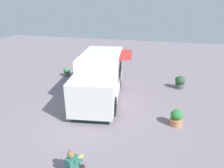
{
  "coord_description": "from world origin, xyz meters",
  "views": [
    {
      "loc": [
        7.87,
        3.4,
        4.81
      ],
      "look_at": [
        -0.91,
        0.99,
        1.16
      ],
      "focal_mm": 32.67,
      "sensor_mm": 36.0,
      "label": 1
    }
  ],
  "objects_px": {
    "food_truck": "(100,78)",
    "person_customer": "(73,165)",
    "planter_flowering_near": "(67,72)",
    "planter_flowering_side": "(176,118)",
    "planter_flowering_far": "(180,82)"
  },
  "relations": [
    {
      "from": "planter_flowering_far",
      "to": "planter_flowering_near",
      "type": "bearing_deg",
      "value": -91.38
    },
    {
      "from": "person_customer",
      "to": "planter_flowering_side",
      "type": "distance_m",
      "value": 4.67
    },
    {
      "from": "planter_flowering_near",
      "to": "planter_flowering_side",
      "type": "height_order",
      "value": "planter_flowering_side"
    },
    {
      "from": "person_customer",
      "to": "planter_flowering_side",
      "type": "bearing_deg",
      "value": 139.69
    },
    {
      "from": "planter_flowering_near",
      "to": "planter_flowering_side",
      "type": "xyz_separation_m",
      "value": [
        4.38,
        7.27,
        0.03
      ]
    },
    {
      "from": "planter_flowering_far",
      "to": "planter_flowering_side",
      "type": "relative_size",
      "value": 1.09
    },
    {
      "from": "food_truck",
      "to": "person_customer",
      "type": "bearing_deg",
      "value": 9.74
    },
    {
      "from": "planter_flowering_side",
      "to": "food_truck",
      "type": "bearing_deg",
      "value": -114.09
    },
    {
      "from": "food_truck",
      "to": "planter_flowering_near",
      "type": "xyz_separation_m",
      "value": [
        -2.62,
        -3.34,
        -0.77
      ]
    },
    {
      "from": "planter_flowering_near",
      "to": "planter_flowering_side",
      "type": "distance_m",
      "value": 8.49
    },
    {
      "from": "person_customer",
      "to": "planter_flowering_side",
      "type": "height_order",
      "value": "person_customer"
    },
    {
      "from": "person_customer",
      "to": "planter_flowering_near",
      "type": "distance_m",
      "value": 9.0
    },
    {
      "from": "planter_flowering_far",
      "to": "food_truck",
      "type": "bearing_deg",
      "value": -59.92
    },
    {
      "from": "planter_flowering_far",
      "to": "planter_flowering_side",
      "type": "distance_m",
      "value": 4.2
    },
    {
      "from": "person_customer",
      "to": "planter_flowering_far",
      "type": "height_order",
      "value": "person_customer"
    }
  ]
}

